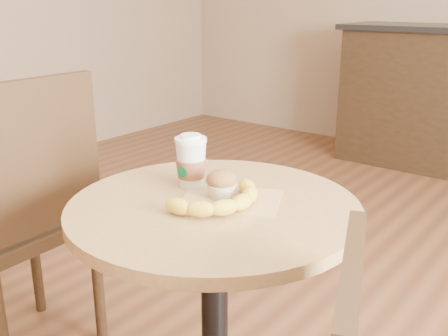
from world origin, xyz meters
name	(u,v)px	position (x,y,z in m)	size (l,w,h in m)	color
cafe_table	(214,279)	(-0.08, 0.10, 0.54)	(0.72, 0.72, 0.75)	black
chair_left	(22,215)	(-0.82, 0.01, 0.55)	(0.46, 0.46, 1.01)	#362413
kraft_bag	(231,199)	(-0.06, 0.14, 0.75)	(0.24, 0.18, 0.00)	tan
coffee_cup	(191,163)	(-0.21, 0.16, 0.81)	(0.08, 0.09, 0.14)	silver
muffin	(222,184)	(-0.09, 0.14, 0.79)	(0.08, 0.08, 0.07)	silver
banana	(223,199)	(-0.05, 0.09, 0.77)	(0.17, 0.28, 0.04)	yellow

